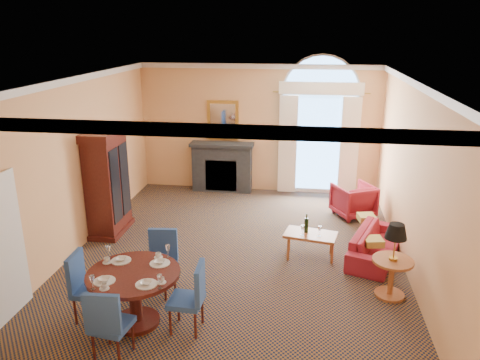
# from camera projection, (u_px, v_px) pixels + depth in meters

# --- Properties ---
(ground) EXTENTS (7.50, 7.50, 0.00)m
(ground) POSITION_uv_depth(u_px,v_px,m) (236.00, 255.00, 8.70)
(ground) COLOR #101A34
(ground) RESTS_ON ground
(room_envelope) EXTENTS (6.04, 7.52, 3.45)m
(room_envelope) POSITION_uv_depth(u_px,v_px,m) (240.00, 114.00, 8.55)
(room_envelope) COLOR #EEB071
(room_envelope) RESTS_ON ground
(armoire) EXTENTS (0.61, 1.08, 2.13)m
(armoire) POSITION_uv_depth(u_px,v_px,m) (107.00, 184.00, 9.38)
(armoire) COLOR #3A110D
(armoire) RESTS_ON ground
(dining_table) EXTENTS (1.30, 1.30, 1.02)m
(dining_table) POSITION_uv_depth(u_px,v_px,m) (134.00, 286.00, 6.50)
(dining_table) COLOR #3A110D
(dining_table) RESTS_ON ground
(dining_chair_north) EXTENTS (0.51, 0.52, 1.02)m
(dining_chair_north) POSITION_uv_depth(u_px,v_px,m) (161.00, 257.00, 7.36)
(dining_chair_north) COLOR navy
(dining_chair_north) RESTS_ON ground
(dining_chair_south) EXTENTS (0.51, 0.51, 1.02)m
(dining_chair_south) POSITION_uv_depth(u_px,v_px,m) (107.00, 321.00, 5.76)
(dining_chair_south) COLOR navy
(dining_chair_south) RESTS_ON ground
(dining_chair_east) EXTENTS (0.49, 0.47, 1.02)m
(dining_chair_east) POSITION_uv_depth(u_px,v_px,m) (193.00, 293.00, 6.36)
(dining_chair_east) COLOR navy
(dining_chair_east) RESTS_ON ground
(dining_chair_west) EXTENTS (0.48, 0.47, 1.02)m
(dining_chair_west) POSITION_uv_depth(u_px,v_px,m) (84.00, 282.00, 6.63)
(dining_chair_west) COLOR navy
(dining_chair_west) RESTS_ON ground
(sofa) EXTENTS (1.25, 1.90, 0.52)m
(sofa) POSITION_uv_depth(u_px,v_px,m) (376.00, 244.00, 8.53)
(sofa) COLOR maroon
(sofa) RESTS_ON ground
(armchair) EXTENTS (1.07, 1.08, 0.74)m
(armchair) POSITION_uv_depth(u_px,v_px,m) (353.00, 200.00, 10.39)
(armchair) COLOR maroon
(armchair) RESTS_ON ground
(coffee_table) EXTENTS (1.01, 0.68, 0.83)m
(coffee_table) POSITION_uv_depth(u_px,v_px,m) (310.00, 235.00, 8.48)
(coffee_table) COLOR #AE6034
(coffee_table) RESTS_ON ground
(side_table) EXTENTS (0.63, 0.63, 1.20)m
(side_table) POSITION_uv_depth(u_px,v_px,m) (394.00, 253.00, 7.14)
(side_table) COLOR #AE6034
(side_table) RESTS_ON ground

